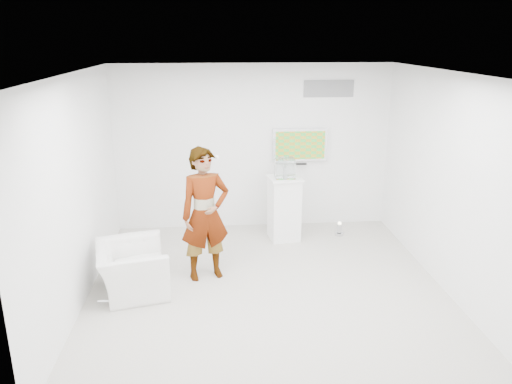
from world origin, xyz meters
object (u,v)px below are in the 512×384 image
tv (300,145)px  person (205,214)px  floor_uplight (339,229)px  armchair (132,269)px  pedestal (284,208)px

tv → person: 2.70m
floor_uplight → tv: bearing=137.8°
armchair → person: bearing=-83.0°
tv → pedestal: 1.23m
person → pedestal: size_ratio=1.75×
armchair → floor_uplight: 3.84m
armchair → pedestal: size_ratio=0.94×
person → armchair: 1.27m
person → pedestal: (1.34, 1.37, -0.42)m
pedestal → floor_uplight: 1.11m
armchair → pedestal: (2.37, 1.74, 0.22)m
person → armchair: (-1.03, -0.37, -0.64)m
armchair → pedestal: 2.95m
armchair → pedestal: bearing=-66.6°
tv → floor_uplight: 1.68m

